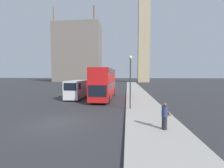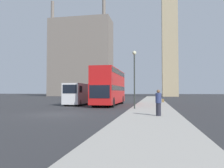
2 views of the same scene
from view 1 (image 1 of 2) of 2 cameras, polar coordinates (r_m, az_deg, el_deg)
The scene contains 8 objects.
ground_plane at distance 12.14m, azimuth -19.98°, elevation -13.66°, with size 300.00×300.00×0.00m, color #333335.
sidewalk_strip at distance 11.14m, azimuth 15.58°, elevation -14.73°, with size 3.92×120.00×0.15m.
clock_tower at distance 79.80m, azimuth 12.13°, elevation 25.11°, with size 5.71×5.88×64.30m.
building_block_distant at distance 81.59m, azimuth -12.95°, elevation 11.51°, with size 23.83×10.27×36.49m.
red_double_decker_bus at distance 22.10m, azimuth -2.98°, elevation 0.69°, with size 2.47×10.36×4.41m.
white_van at distance 22.60m, azimuth -13.26°, elevation -1.91°, with size 2.02×5.50×2.69m.
pedestrian at distance 10.02m, azimuth 19.44°, elevation -11.46°, with size 0.53×0.37×1.67m.
street_lamp at distance 15.03m, azimuth 7.02°, elevation 3.95°, with size 0.36×0.36×5.28m.
Camera 1 is at (5.11, -10.42, 3.54)m, focal length 24.00 mm.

